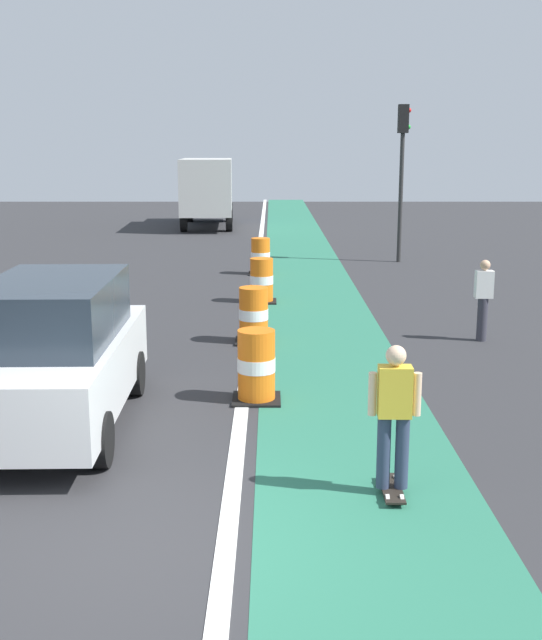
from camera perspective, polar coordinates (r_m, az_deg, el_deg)
The scene contains 12 objects.
ground_plane at distance 7.99m, azimuth -10.05°, elevation -15.92°, with size 100.00×100.00×0.00m, color #2D2D30.
bike_lane_strip at distance 19.32m, azimuth 3.10°, elevation 1.04°, with size 2.50×80.00×0.01m, color #286B51.
lane_divider_stripe at distance 19.30m, azimuth -1.35°, elevation 1.04°, with size 0.20×80.00×0.01m, color silver.
skateboarder_on_lane at distance 8.78m, azimuth 8.70°, elevation -6.73°, with size 0.57×0.80×1.69m.
parked_suv_nearest at distance 11.12m, azimuth -15.25°, elevation -2.31°, with size 2.00×4.64×2.04m.
traffic_barrel_front at distance 11.98m, azimuth -1.12°, elevation -3.33°, with size 0.73×0.73×1.09m.
traffic_barrel_mid at distance 15.57m, azimuth -1.32°, elevation 0.31°, with size 0.73×0.73×1.09m.
traffic_barrel_back at distance 19.66m, azimuth -0.75°, elevation 2.81°, with size 0.73×0.73×1.09m.
traffic_barrel_far at distance 24.08m, azimuth -0.82°, elevation 4.54°, with size 0.73×0.73×1.09m.
delivery_truck_down_block at distance 38.80m, azimuth -4.62°, elevation 9.37°, with size 2.64×7.69×3.23m.
traffic_light_corner at distance 26.87m, azimuth 9.27°, elevation 11.54°, with size 0.41×0.32×5.10m.
pedestrian_crossing at distance 16.18m, azimuth 14.84°, elevation 1.55°, with size 0.34×0.20×1.61m.
Camera 1 is at (1.33, -6.93, 3.74)m, focal length 44.86 mm.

